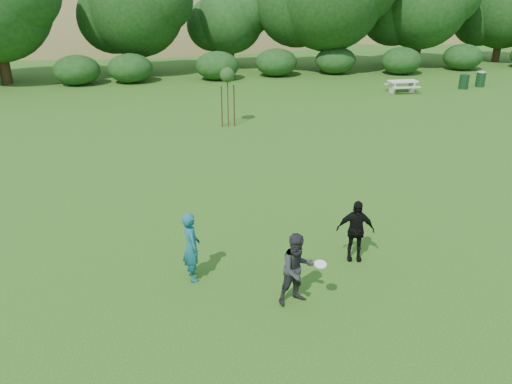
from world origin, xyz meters
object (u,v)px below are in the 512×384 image
sapling (227,77)px  picnic_table (402,84)px  trash_can_lidded (481,78)px  trash_can_near (464,82)px  player_grey (297,269)px  player_black (355,230)px  player_teal (191,247)px

sapling → picnic_table: sapling is taller
picnic_table → sapling: bearing=-154.0°
sapling → trash_can_lidded: sapling is taller
trash_can_near → trash_can_lidded: bearing=16.8°
sapling → picnic_table: size_ratio=1.58×
player_grey → picnic_table: 23.75m
player_black → trash_can_lidded: size_ratio=1.56×
trash_can_lidded → player_grey: bearing=-130.5°
player_black → picnic_table: size_ratio=0.91×
player_grey → trash_can_lidded: size_ratio=1.62×
player_grey → player_black: bearing=24.7°
player_teal → sapling: bearing=-20.9°
player_black → trash_can_lidded: 25.49m
trash_can_near → sapling: size_ratio=0.32×
player_teal → player_grey: bearing=-131.8°
sapling → picnic_table: (11.83, 5.78, -1.90)m
picnic_table → player_teal: bearing=-127.2°
trash_can_near → player_grey: bearing=-128.7°
trash_can_near → sapling: 17.57m
player_grey → picnic_table: size_ratio=0.95×
picnic_table → trash_can_near: bearing=5.0°
trash_can_near → trash_can_lidded: 1.55m
player_teal → trash_can_lidded: player_teal is taller
picnic_table → trash_can_lidded: trash_can_lidded is taller
player_black → sapling: (-1.59, 13.05, 1.60)m
trash_can_lidded → trash_can_near: bearing=-163.2°
sapling → trash_can_lidded: bearing=20.4°
player_grey → sapling: 14.70m
player_grey → trash_can_near: (16.67, 20.78, -0.40)m
player_grey → trash_can_near: size_ratio=1.89×
picnic_table → trash_can_lidded: size_ratio=1.71×
player_grey → trash_can_near: bearing=37.0°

